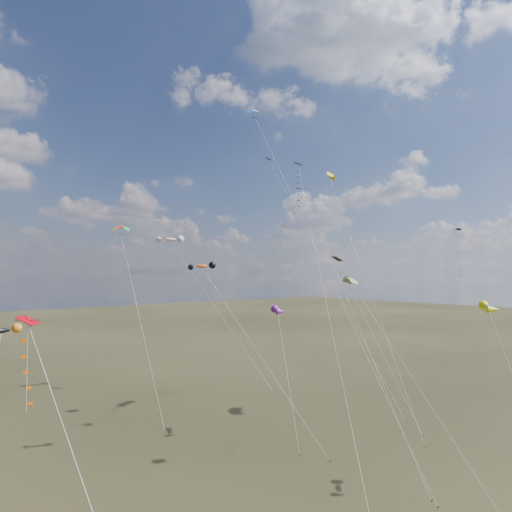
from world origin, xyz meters
TOP-DOWN VIEW (x-y plane):
  - ground at (0.00, 0.00)m, footprint 400.00×400.00m
  - diamond_black_high at (7.61, 18.23)m, footprint 16.39×23.23m
  - diamond_navy_tall at (13.07, 28.53)m, footprint 1.15×24.44m
  - diamond_black_mid at (-0.43, 1.76)m, footprint 2.23×16.67m
  - diamond_red_low at (-28.00, 1.03)m, footprint 2.81×13.66m
  - diamond_navy_right at (22.55, 4.14)m, footprint 8.02×18.08m
  - diamond_orange_center at (3.07, 9.37)m, footprint 7.26×20.47m
  - parafoil_yellow at (14.16, 18.72)m, footprint 7.85×18.58m
  - parafoil_blue_white at (0.51, 18.57)m, footprint 3.69×24.75m
  - parafoil_striped at (12.71, 14.40)m, footprint 3.72×12.89m
  - parafoil_tricolor at (-8.94, 35.23)m, footprint 2.46×14.82m
  - novelty_black_orange at (-25.57, 21.01)m, footprint 5.13×10.33m
  - novelty_orange_black at (-7.91, 17.09)m, footprint 7.44×12.74m
  - novelty_white_purple at (0.37, 14.69)m, footprint 4.18×7.87m
  - novelty_redwhite_stripe at (1.82, 41.18)m, footprint 10.33×15.76m
  - novelty_blue_yellow at (5.34, -5.77)m, footprint 5.96×8.37m

SIDE VIEW (x-z plane):
  - ground at x=0.00m, z-range 0.00..0.00m
  - diamond_red_low at x=-28.00m, z-range 4.60..19.61m
  - novelty_black_orange at x=-25.57m, z-range 5.80..18.46m
  - novelty_white_purple at x=0.37m, z-range 6.21..19.61m
  - diamond_black_mid at x=-0.43m, z-range 4.32..22.97m
  - novelty_blue_yellow at x=5.34m, z-range 6.83..21.50m
  - parafoil_striped at x=12.71m, z-range 7.76..24.86m
  - novelty_orange_black at x=-7.91m, z-range 8.53..26.72m
  - diamond_navy_right at x=22.55m, z-range 7.01..29.63m
  - diamond_orange_center at x=3.07m, z-range 5.08..32.37m
  - novelty_redwhite_stripe at x=1.82m, z-range 10.77..33.70m
  - parafoil_tricolor at x=-8.94m, z-range 11.15..34.84m
  - diamond_black_high at x=7.61m, z-range 11.02..42.68m
  - diamond_navy_tall at x=13.07m, z-range 12.52..47.59m
  - parafoil_yellow at x=14.16m, z-range 14.89..46.31m
  - parafoil_blue_white at x=0.51m, z-range 17.57..54.55m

